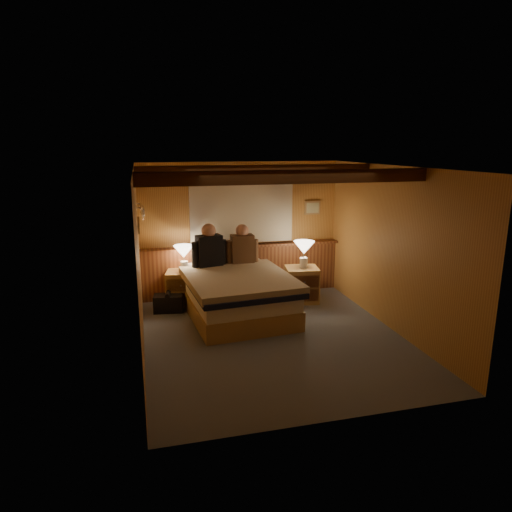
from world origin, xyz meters
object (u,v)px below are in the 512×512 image
object	(u,v)px
nightstand_left	(183,288)
duffel_bag	(168,303)
person_left	(209,248)
nightstand_right	(302,284)
person_right	(242,247)
lamp_left	(184,253)
bed	(237,294)
lamp_right	(304,249)

from	to	relation	value
nightstand_left	duffel_bag	world-z (taller)	nightstand_left
nightstand_left	person_left	bearing A→B (deg)	-1.29
nightstand_right	person_right	size ratio (longest dim) A/B	0.90
lamp_left	person_right	xyz separation A→B (m)	(1.00, -0.05, 0.07)
nightstand_right	person_right	distance (m)	1.23
person_left	person_right	distance (m)	0.60
bed	person_left	world-z (taller)	person_left
lamp_left	person_right	size ratio (longest dim) A/B	0.63
nightstand_right	lamp_left	xyz separation A→B (m)	(-2.00, 0.36, 0.60)
person_right	duffel_bag	distance (m)	1.57
lamp_right	lamp_left	bearing A→B (deg)	169.45
bed	person_right	bearing A→B (deg)	66.54
person_left	duffel_bag	world-z (taller)	person_left
nightstand_left	person_right	world-z (taller)	person_right
nightstand_right	person_right	xyz separation A→B (m)	(-0.99, 0.32, 0.66)
bed	lamp_right	world-z (taller)	lamp_right
nightstand_left	lamp_left	world-z (taller)	lamp_left
duffel_bag	bed	bearing A→B (deg)	-15.60
lamp_left	duffel_bag	distance (m)	0.87
person_right	nightstand_left	bearing A→B (deg)	178.65
lamp_right	nightstand_right	bearing A→B (deg)	154.21
lamp_left	lamp_right	distance (m)	2.05
lamp_left	person_right	bearing A→B (deg)	-2.71
lamp_right	person_left	distance (m)	1.62
person_left	duffel_bag	bearing A→B (deg)	-178.02
nightstand_right	bed	bearing A→B (deg)	-152.08
lamp_left	person_left	bearing A→B (deg)	-17.21
person_left	person_right	xyz separation A→B (m)	(0.59, 0.08, -0.02)
bed	lamp_right	xyz separation A→B (m)	(1.26, 0.41, 0.58)
nightstand_left	nightstand_right	world-z (taller)	nightstand_right
bed	nightstand_right	size ratio (longest dim) A/B	3.43
bed	duffel_bag	bearing A→B (deg)	151.04
lamp_right	person_right	distance (m)	1.07
bed	nightstand_left	size ratio (longest dim) A/B	3.44
lamp_right	duffel_bag	size ratio (longest dim) A/B	0.93
duffel_bag	nightstand_left	bearing A→B (deg)	54.68
lamp_right	nightstand_left	bearing A→B (deg)	170.22
nightstand_left	nightstand_right	bearing A→B (deg)	2.42
bed	lamp_left	world-z (taller)	lamp_left
nightstand_right	person_left	bearing A→B (deg)	-179.22
lamp_right	person_left	bearing A→B (deg)	171.22
person_right	person_left	bearing A→B (deg)	-172.13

